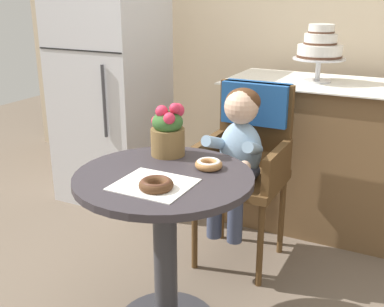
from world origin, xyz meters
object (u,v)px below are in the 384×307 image
object	(u,v)px
wicker_chair	(249,144)
cafe_table	(165,222)
tiered_cake_stand	(320,48)
refrigerator	(110,77)
seated_child	(238,146)
flower_vase	(168,131)
donut_mid	(209,164)
donut_front	(156,184)

from	to	relation	value
wicker_chair	cafe_table	bearing A→B (deg)	-97.90
tiered_cake_stand	refrigerator	xyz separation A→B (m)	(-1.34, -0.20, -0.25)
seated_child	refrigerator	xyz separation A→B (m)	(-1.13, 0.51, 0.17)
cafe_table	flower_vase	xyz separation A→B (m)	(-0.10, 0.22, 0.32)
donut_mid	tiered_cake_stand	distance (m)	1.22
tiered_cake_stand	donut_mid	bearing A→B (deg)	-98.00
tiered_cake_stand	wicker_chair	bearing A→B (deg)	-110.93
seated_child	tiered_cake_stand	xyz separation A→B (m)	(0.21, 0.71, 0.42)
seated_child	refrigerator	distance (m)	1.25
wicker_chair	donut_mid	distance (m)	0.62
seated_child	donut_front	size ratio (longest dim) A/B	5.64
wicker_chair	refrigerator	world-z (taller)	refrigerator
seated_child	donut_mid	distance (m)	0.46
cafe_table	donut_mid	distance (m)	0.30
cafe_table	seated_child	distance (m)	0.62
flower_vase	donut_front	bearing A→B (deg)	-66.92
tiered_cake_stand	donut_front	bearing A→B (deg)	-99.55
flower_vase	tiered_cake_stand	distance (m)	1.18
cafe_table	donut_mid	world-z (taller)	donut_mid
donut_front	tiered_cake_stand	distance (m)	1.50
cafe_table	refrigerator	bearing A→B (deg)	133.67
cafe_table	tiered_cake_stand	world-z (taller)	tiered_cake_stand
donut_front	flower_vase	world-z (taller)	flower_vase
donut_front	tiered_cake_stand	bearing A→B (deg)	80.45
wicker_chair	flower_vase	xyz separation A→B (m)	(-0.19, -0.53, 0.19)
donut_front	donut_mid	world-z (taller)	donut_front
tiered_cake_stand	refrigerator	bearing A→B (deg)	-171.52
seated_child	donut_front	bearing A→B (deg)	-92.50
flower_vase	refrigerator	xyz separation A→B (m)	(-0.95, 0.88, 0.02)
donut_front	tiered_cake_stand	world-z (taller)	tiered_cake_stand
wicker_chair	flower_vase	world-z (taller)	flower_vase
wicker_chair	donut_mid	xyz separation A→B (m)	(0.05, -0.61, 0.10)
donut_front	wicker_chair	bearing A→B (deg)	87.94
tiered_cake_stand	refrigerator	size ratio (longest dim) A/B	0.19
cafe_table	wicker_chair	world-z (taller)	wicker_chair
wicker_chair	seated_child	distance (m)	0.16
cafe_table	seated_child	bearing A→B (deg)	82.11
wicker_chair	tiered_cake_stand	distance (m)	0.74
donut_front	donut_mid	distance (m)	0.30
wicker_chair	seated_child	bearing A→B (deg)	-91.64
donut_mid	refrigerator	distance (m)	1.52
donut_front	refrigerator	bearing A→B (deg)	131.56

